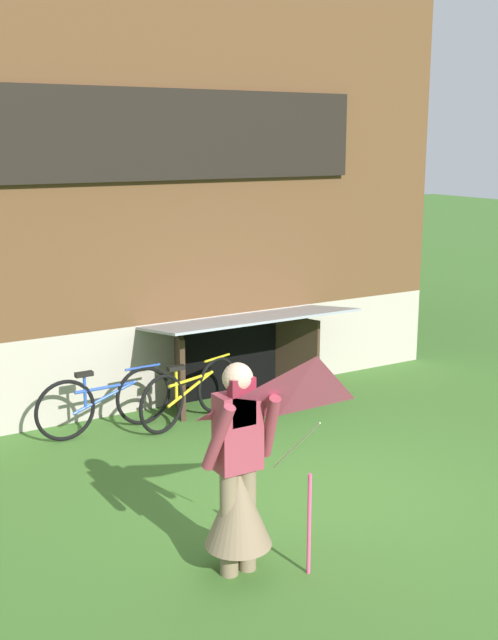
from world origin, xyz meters
name	(u,v)px	position (x,y,z in m)	size (l,w,h in m)	color
ground_plane	(322,490)	(0.00, 0.00, 0.00)	(60.00, 60.00, 0.00)	#3D6B28
log_house	(103,188)	(0.00, 5.52, 2.56)	(7.88, 6.16, 5.12)	#ADA393
person	(238,487)	(-1.41, -0.85, 0.71)	(0.61, 0.53, 1.68)	#7F6B51
kite	(316,417)	(-1.10, -1.41, 1.38)	(1.05, 1.02, 1.71)	#E54C7F
bicycle_yellow	(190,393)	(-0.22, 2.31, 0.36)	(1.55, 0.59, 0.74)	black
bicycle_blue	(105,402)	(-1.20, 2.52, 0.37)	(1.65, 0.11, 0.75)	black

